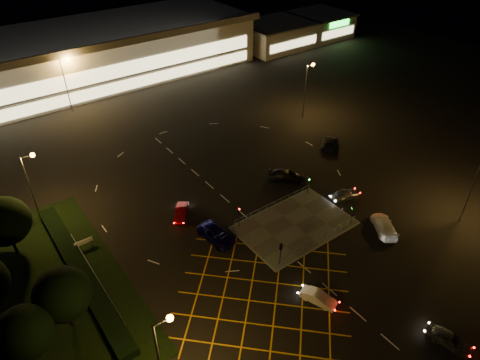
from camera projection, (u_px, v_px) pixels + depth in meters
ground at (273, 223)px, 55.34m from camera, size 180.00×180.00×0.00m
pedestrian_island at (295, 225)px, 54.96m from camera, size 14.00×9.00×0.12m
grass_verge at (36, 296)px, 45.73m from camera, size 18.00×30.00×0.08m
hedge at (81, 272)px, 47.88m from camera, size 2.00×26.00×1.00m
supermarket at (91, 54)px, 93.00m from camera, size 72.00×26.50×10.50m
retail_unit_a at (276, 35)px, 111.21m from camera, size 18.80×14.80×6.35m
retail_unit_b at (320, 25)px, 118.93m from camera, size 14.80×14.80×6.35m
streetlight_sw at (163, 350)px, 33.23m from camera, size 1.78×0.56×10.03m
streetlight_se at (477, 178)px, 52.22m from camera, size 1.78×0.56×10.03m
streetlight_nw at (32, 180)px, 51.99m from camera, size 1.78×0.56×10.03m
streetlight_ne at (307, 83)px, 76.51m from camera, size 1.78×0.56×10.03m
streetlight_far_left at (67, 78)px, 78.48m from camera, size 1.78×0.56×10.03m
streetlight_far_right at (236, 36)px, 99.14m from camera, size 1.78×0.56×10.03m
signal_sw at (281, 250)px, 48.10m from camera, size 0.28×0.30×3.15m
signal_se at (353, 210)px, 53.90m from camera, size 0.28×0.30×3.15m
signal_nw at (239, 213)px, 53.35m from camera, size 0.28×0.30×3.15m
signal_ne at (309, 180)px, 59.15m from camera, size 0.28×0.30×3.15m
tree_a at (24, 333)px, 37.02m from camera, size 5.04×5.04×6.86m
tree_c at (4, 221)px, 48.15m from camera, size 5.76×5.76×7.84m
tree_e at (62, 294)px, 40.09m from camera, size 5.40×5.40×7.35m
car_near_silver at (449, 339)px, 40.69m from camera, size 2.55×4.43×1.42m
car_queue_white at (318, 298)px, 44.77m from camera, size 2.62×4.08×1.27m
car_left_blue at (217, 235)px, 52.49m from camera, size 2.99×5.68×1.52m
car_far_dkgrey at (287, 176)px, 62.81m from camera, size 5.43×5.38×1.58m
car_right_silver at (345, 194)px, 59.28m from camera, size 4.37×2.46×1.40m
car_circ_red at (181, 213)px, 56.08m from camera, size 3.64×4.10×1.35m
car_east_grey at (329, 143)px, 70.67m from camera, size 5.64×5.12×1.46m
car_approach_white at (384, 226)px, 53.82m from camera, size 4.77×5.70×1.56m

